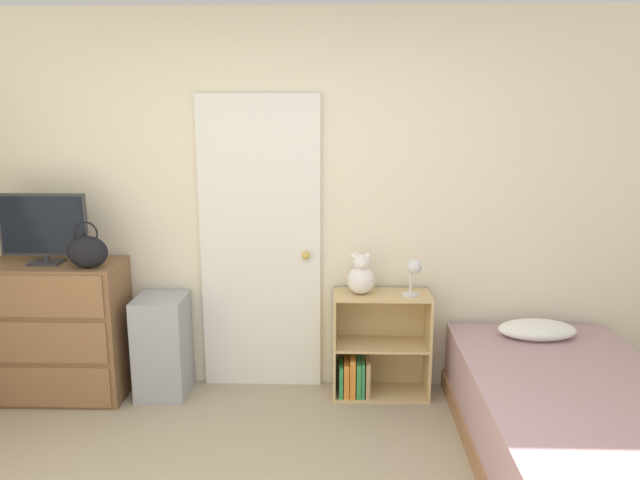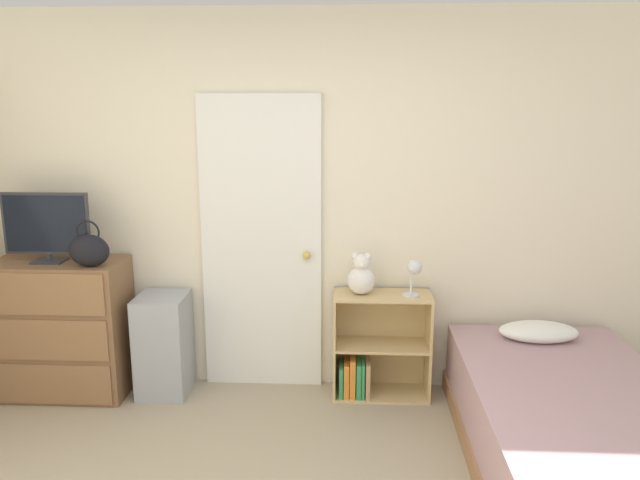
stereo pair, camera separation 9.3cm
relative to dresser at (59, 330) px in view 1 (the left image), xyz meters
name	(u,v)px [view 1 (the left image)]	position (x,y,z in m)	size (l,w,h in m)	color
wall_back	(301,205)	(1.61, 0.27, 0.81)	(10.00, 0.06, 2.55)	beige
door_closed	(261,246)	(1.34, 0.22, 0.54)	(0.81, 0.09, 2.01)	white
dresser	(59,330)	(0.00, 0.00, 0.00)	(0.87, 0.44, 0.93)	brown
tv	(43,227)	(-0.03, -0.01, 0.70)	(0.57, 0.16, 0.46)	#2D2D33
handbag	(87,251)	(0.28, -0.12, 0.57)	(0.26, 0.13, 0.30)	black
storage_bin	(163,346)	(0.68, 0.04, -0.12)	(0.33, 0.36, 0.69)	#999EA8
bookshelf	(373,353)	(2.10, 0.08, -0.17)	(0.65, 0.29, 0.72)	tan
teddy_bear	(361,276)	(2.01, 0.07, 0.37)	(0.18, 0.18, 0.28)	silver
desk_lamp	(414,270)	(2.35, 0.03, 0.42)	(0.12, 0.12, 0.25)	silver
bed	(572,423)	(3.15, -0.73, -0.23)	(1.10, 1.93, 0.58)	#996B47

